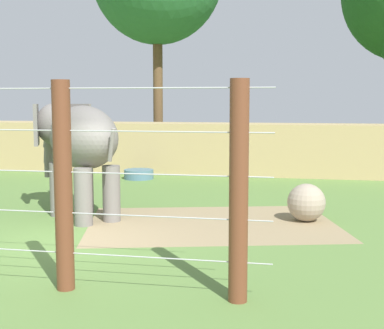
{
  "coord_description": "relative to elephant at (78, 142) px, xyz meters",
  "views": [
    {
      "loc": [
        4.7,
        -10.41,
        2.92
      ],
      "look_at": [
        2.18,
        2.38,
        1.4
      ],
      "focal_mm": 51.55,
      "sensor_mm": 36.0,
      "label": 1
    }
  ],
  "objects": [
    {
      "name": "elephant",
      "position": [
        0.0,
        0.0,
        0.0
      ],
      "size": [
        3.3,
        3.11,
        2.86
      ],
      "color": "slate",
      "rests_on": "ground"
    },
    {
      "name": "enrichment_ball",
      "position": [
        5.63,
        0.53,
        -1.43
      ],
      "size": [
        0.92,
        0.92,
        0.92
      ],
      "primitive_type": "sphere",
      "color": "gray",
      "rests_on": "ground"
    },
    {
      "name": "dirt_patch",
      "position": [
        3.44,
        -0.18,
        -1.89
      ],
      "size": [
        6.68,
        5.44,
        0.01
      ],
      "primitive_type": "cube",
      "rotation": [
        0.0,
        0.0,
        0.26
      ],
      "color": "#937F5B",
      "rests_on": "ground"
    },
    {
      "name": "water_tub",
      "position": [
        -0.45,
        6.74,
        -1.71
      ],
      "size": [
        1.1,
        1.1,
        0.35
      ],
      "color": "slate",
      "rests_on": "ground"
    },
    {
      "name": "embankment_wall",
      "position": [
        0.74,
        8.86,
        -0.89
      ],
      "size": [
        36.0,
        1.8,
        2.01
      ],
      "primitive_type": "cube",
      "color": "tan",
      "rests_on": "ground"
    },
    {
      "name": "ground_plane",
      "position": [
        0.74,
        -2.48,
        -1.89
      ],
      "size": [
        120.0,
        120.0,
        0.0
      ],
      "primitive_type": "plane",
      "color": "#5B7F3D"
    }
  ]
}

